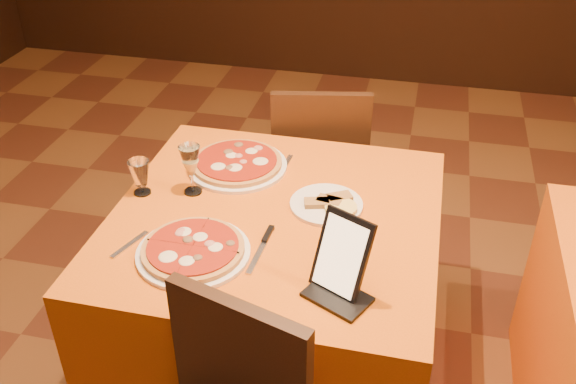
% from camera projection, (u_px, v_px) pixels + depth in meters
% --- Properties ---
extents(main_table, '(1.10, 1.10, 0.75)m').
position_uv_depth(main_table, '(276.00, 296.00, 2.38)').
color(main_table, orange).
rests_on(main_table, floor).
extents(chair_main_far, '(0.56, 0.56, 0.91)m').
position_uv_depth(chair_main_far, '(319.00, 165.00, 3.02)').
color(chair_main_far, black).
rests_on(chair_main_far, floor).
extents(pizza_near, '(0.36, 0.36, 0.03)m').
position_uv_depth(pizza_near, '(193.00, 251.00, 1.99)').
color(pizza_near, white).
rests_on(pizza_near, main_table).
extents(pizza_far, '(0.38, 0.38, 0.03)m').
position_uv_depth(pizza_far, '(237.00, 164.00, 2.43)').
color(pizza_far, white).
rests_on(pizza_far, main_table).
extents(cutlet_dish, '(0.25, 0.25, 0.03)m').
position_uv_depth(cutlet_dish, '(326.00, 203.00, 2.21)').
color(cutlet_dish, white).
rests_on(cutlet_dish, main_table).
extents(wine_glass, '(0.07, 0.07, 0.19)m').
position_uv_depth(wine_glass, '(191.00, 169.00, 2.24)').
color(wine_glass, '#F2DF89').
rests_on(wine_glass, main_table).
extents(water_glass, '(0.07, 0.07, 0.13)m').
position_uv_depth(water_glass, '(140.00, 177.00, 2.25)').
color(water_glass, white).
rests_on(water_glass, main_table).
extents(tablet, '(0.19, 0.16, 0.23)m').
position_uv_depth(tablet, '(342.00, 255.00, 1.80)').
color(tablet, black).
rests_on(tablet, main_table).
extents(knife, '(0.03, 0.23, 0.01)m').
position_uv_depth(knife, '(260.00, 251.00, 2.00)').
color(knife, '#A3A4AA').
rests_on(knife, main_table).
extents(fork_near, '(0.07, 0.15, 0.01)m').
position_uv_depth(fork_near, '(130.00, 244.00, 2.03)').
color(fork_near, '#A5A5AB').
rests_on(fork_near, main_table).
extents(fork_far, '(0.03, 0.16, 0.01)m').
position_uv_depth(fork_far, '(285.00, 166.00, 2.44)').
color(fork_far, '#AAA9B0').
rests_on(fork_far, main_table).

